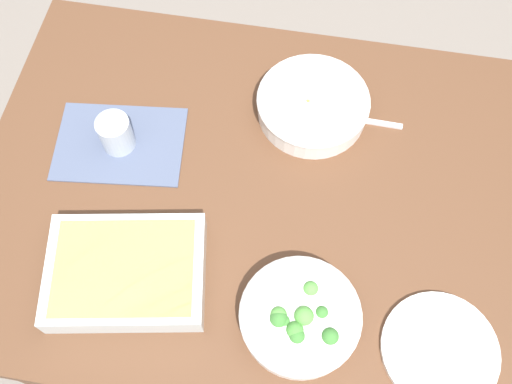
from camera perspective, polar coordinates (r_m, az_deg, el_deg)
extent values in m
plane|color=slate|center=(1.92, 0.00, -9.80)|extent=(6.00, 6.00, 0.00)
cube|color=brown|center=(1.25, 0.00, -0.41)|extent=(1.20, 0.90, 0.04)
cylinder|color=brown|center=(1.81, 19.29, 2.84)|extent=(0.06, 0.06, 0.70)
cylinder|color=brown|center=(1.87, -14.58, 7.83)|extent=(0.06, 0.06, 0.70)
cylinder|color=brown|center=(1.63, -22.41, -15.48)|extent=(0.06, 0.06, 0.70)
cube|color=#4C5670|center=(1.32, -13.18, 4.63)|extent=(0.30, 0.23, 0.00)
cylinder|color=silver|center=(1.31, 5.56, 8.39)|extent=(0.24, 0.24, 0.05)
torus|color=silver|center=(1.30, 5.65, 8.98)|extent=(0.25, 0.25, 0.01)
cylinder|color=olive|center=(1.31, 5.57, 8.46)|extent=(0.20, 0.20, 0.03)
sphere|color=silver|center=(1.27, 5.53, 6.93)|extent=(0.02, 0.02, 0.02)
sphere|color=olive|center=(1.29, 5.09, 8.69)|extent=(0.02, 0.02, 0.02)
sphere|color=silver|center=(1.28, 5.78, 7.86)|extent=(0.02, 0.02, 0.02)
sphere|color=silver|center=(1.29, 7.43, 8.20)|extent=(0.02, 0.02, 0.02)
sphere|color=olive|center=(1.30, 4.60, 9.33)|extent=(0.01, 0.01, 0.01)
sphere|color=olive|center=(1.31, 5.33, 9.36)|extent=(0.01, 0.01, 0.01)
cylinder|color=silver|center=(1.12, 4.31, -12.15)|extent=(0.22, 0.22, 0.05)
torus|color=silver|center=(1.09, 4.38, -11.88)|extent=(0.23, 0.23, 0.01)
cylinder|color=#8CB272|center=(1.11, 4.32, -12.11)|extent=(0.18, 0.18, 0.02)
sphere|color=#478C38|center=(1.09, 3.82, -13.36)|extent=(0.03, 0.03, 0.03)
sphere|color=#3D7A33|center=(1.09, 2.79, -12.53)|extent=(0.02, 0.02, 0.02)
sphere|color=#3D7A33|center=(1.09, 4.02, -13.91)|extent=(0.03, 0.03, 0.03)
sphere|color=#3D7A33|center=(1.09, 2.23, -12.31)|extent=(0.03, 0.03, 0.03)
sphere|color=#569E42|center=(1.09, 2.22, -11.96)|extent=(0.03, 0.03, 0.03)
sphere|color=#569E42|center=(1.09, 4.71, -12.03)|extent=(0.04, 0.04, 0.04)
sphere|color=#3D7A33|center=(1.09, 7.26, -13.87)|extent=(0.03, 0.03, 0.03)
sphere|color=#569E42|center=(1.11, 5.36, -9.43)|extent=(0.03, 0.03, 0.03)
sphere|color=#3D7A33|center=(1.10, 6.45, -11.66)|extent=(0.03, 0.03, 0.03)
cube|color=silver|center=(1.16, -12.56, -7.67)|extent=(0.33, 0.27, 0.06)
cube|color=#DBAD56|center=(1.15, -12.68, -7.48)|extent=(0.29, 0.24, 0.04)
cylinder|color=#B2BCC6|center=(1.29, -13.55, 5.56)|extent=(0.07, 0.07, 0.08)
cylinder|color=black|center=(1.30, -13.44, 5.26)|extent=(0.06, 0.06, 0.05)
cylinder|color=silver|center=(1.17, 17.57, -14.52)|extent=(0.22, 0.22, 0.01)
cube|color=silver|center=(1.34, 11.22, 6.76)|extent=(0.14, 0.02, 0.01)
ellipsoid|color=silver|center=(1.33, 7.63, 7.49)|extent=(0.04, 0.03, 0.01)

